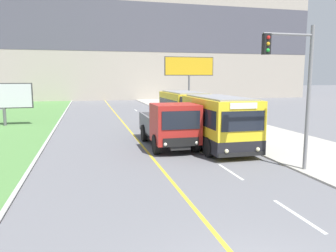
{
  "coord_description": "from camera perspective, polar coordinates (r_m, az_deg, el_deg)",
  "views": [
    {
      "loc": [
        -3.07,
        -4.65,
        3.95
      ],
      "look_at": [
        1.1,
        12.17,
        1.4
      ],
      "focal_mm": 35.0,
      "sensor_mm": 36.0,
      "label": 1
    }
  ],
  "objects": [
    {
      "name": "planter_round_third",
      "position": [
        30.35,
        4.69,
        1.97
      ],
      "size": [
        0.94,
        0.94,
        1.13
      ],
      "color": "gray",
      "rests_on": "sidewalk_right"
    },
    {
      "name": "traffic_light_mast",
      "position": [
        14.45,
        21.44,
        7.4
      ],
      "size": [
        2.28,
        0.32,
        6.06
      ],
      "color": "slate",
      "rests_on": "ground_plane"
    },
    {
      "name": "lane_marking_centre",
      "position": [
        8.37,
        12.88,
        -20.01
      ],
      "size": [
        2.88,
        140.0,
        0.01
      ],
      "color": "gold",
      "rests_on": "ground_plane"
    },
    {
      "name": "dump_truck",
      "position": [
        18.18,
        0.56,
        -0.04
      ],
      "size": [
        2.43,
        6.39,
        2.59
      ],
      "color": "black",
      "rests_on": "ground_plane"
    },
    {
      "name": "planter_round_second",
      "position": [
        25.34,
        8.72,
        0.66
      ],
      "size": [
        1.0,
        1.0,
        1.16
      ],
      "color": "gray",
      "rests_on": "sidewalk_right"
    },
    {
      "name": "billboard_small",
      "position": [
        30.13,
        -26.77,
        4.58
      ],
      "size": [
        4.55,
        0.24,
        3.54
      ],
      "color": "#59595B",
      "rests_on": "ground_plane"
    },
    {
      "name": "apartment_block_background",
      "position": [
        63.29,
        -11.47,
        15.73
      ],
      "size": [
        80.0,
        8.04,
        24.45
      ],
      "color": "#A89E8E",
      "rests_on": "ground_plane"
    },
    {
      "name": "billboard_large",
      "position": [
        41.02,
        3.71,
        10.02
      ],
      "size": [
        6.23,
        0.24,
        6.52
      ],
      "color": "#59595B",
      "rests_on": "ground_plane"
    },
    {
      "name": "city_bus",
      "position": [
        21.4,
        5.35,
        1.74
      ],
      "size": [
        2.63,
        12.67,
        2.94
      ],
      "color": "yellow",
      "rests_on": "ground_plane"
    },
    {
      "name": "planter_round_near",
      "position": [
        20.58,
        14.89,
        -1.33
      ],
      "size": [
        0.97,
        0.97,
        1.14
      ],
      "color": "gray",
      "rests_on": "sidewalk_right"
    },
    {
      "name": "planter_round_far",
      "position": [
        35.55,
        2.2,
        2.9
      ],
      "size": [
        0.92,
        0.92,
        1.09
      ],
      "color": "gray",
      "rests_on": "sidewalk_right"
    }
  ]
}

